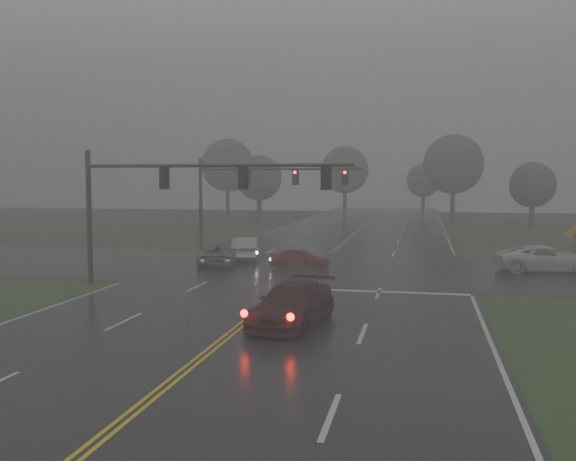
% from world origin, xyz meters
% --- Properties ---
extents(ground, '(180.00, 180.00, 0.00)m').
position_xyz_m(ground, '(0.00, 0.00, 0.00)').
color(ground, '#29431C').
rests_on(ground, ground).
extents(main_road, '(18.00, 160.00, 0.02)m').
position_xyz_m(main_road, '(0.00, 20.00, 0.00)').
color(main_road, black).
rests_on(main_road, ground).
extents(cross_street, '(120.00, 14.00, 0.02)m').
position_xyz_m(cross_street, '(0.00, 22.00, 0.00)').
color(cross_street, black).
rests_on(cross_street, ground).
extents(stop_bar, '(8.50, 0.50, 0.01)m').
position_xyz_m(stop_bar, '(4.50, 14.40, 0.00)').
color(stop_bar, '#BDBDBD').
rests_on(stop_bar, ground).
extents(sedan_maroon, '(2.87, 5.52, 1.53)m').
position_xyz_m(sedan_maroon, '(1.83, 6.77, 0.00)').
color(sedan_maroon, black).
rests_on(sedan_maroon, ground).
extents(sedan_red, '(3.60, 1.46, 1.22)m').
position_xyz_m(sedan_red, '(-0.68, 21.52, 0.00)').
color(sedan_red, maroon).
rests_on(sedan_red, ground).
extents(sedan_silver, '(2.52, 4.85, 1.52)m').
position_xyz_m(sedan_silver, '(-4.96, 24.68, 0.00)').
color(sedan_silver, '#A8ABB0').
rests_on(sedan_silver, ground).
extents(car_grey, '(3.31, 5.20, 1.34)m').
position_xyz_m(car_grey, '(-5.94, 21.77, 0.00)').
color(car_grey, slate).
rests_on(car_grey, ground).
extents(pickup_white, '(5.77, 3.16, 1.53)m').
position_xyz_m(pickup_white, '(13.50, 22.94, 0.00)').
color(pickup_white, white).
rests_on(pickup_white, ground).
extents(signal_gantry_near, '(13.68, 0.30, 6.85)m').
position_xyz_m(signal_gantry_near, '(-5.91, 13.85, 4.85)').
color(signal_gantry_near, black).
rests_on(signal_gantry_near, ground).
extents(signal_gantry_far, '(12.47, 0.35, 6.93)m').
position_xyz_m(signal_gantry_far, '(-6.35, 30.70, 4.87)').
color(signal_gantry_far, black).
rests_on(signal_gantry_far, ground).
extents(sign_diamond_east, '(1.14, 0.11, 2.74)m').
position_xyz_m(sign_diamond_east, '(15.32, 24.38, 1.85)').
color(sign_diamond_east, black).
rests_on(sign_diamond_east, ground).
extents(tree_nw_a, '(5.67, 5.67, 8.32)m').
position_xyz_m(tree_nw_a, '(-13.49, 61.42, 5.46)').
color(tree_nw_a, '#362B23').
rests_on(tree_nw_a, ground).
extents(tree_ne_a, '(7.42, 7.42, 10.91)m').
position_xyz_m(tree_ne_a, '(10.17, 66.51, 7.17)').
color(tree_ne_a, '#362B23').
rests_on(tree_ne_a, ground).
extents(tree_n_mid, '(6.87, 6.87, 10.09)m').
position_xyz_m(tree_n_mid, '(-4.66, 77.52, 6.64)').
color(tree_n_mid, '#362B23').
rests_on(tree_n_mid, ground).
extents(tree_e_near, '(4.88, 4.88, 7.17)m').
position_xyz_m(tree_e_near, '(18.01, 56.68, 4.71)').
color(tree_e_near, '#362B23').
rests_on(tree_e_near, ground).
extents(tree_nw_b, '(7.51, 7.51, 11.03)m').
position_xyz_m(tree_nw_b, '(-20.73, 71.65, 7.26)').
color(tree_nw_b, '#362B23').
rests_on(tree_nw_b, ground).
extents(tree_n_far, '(5.28, 5.28, 7.75)m').
position_xyz_m(tree_n_far, '(6.58, 86.67, 5.09)').
color(tree_n_far, '#362B23').
rests_on(tree_n_far, ground).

